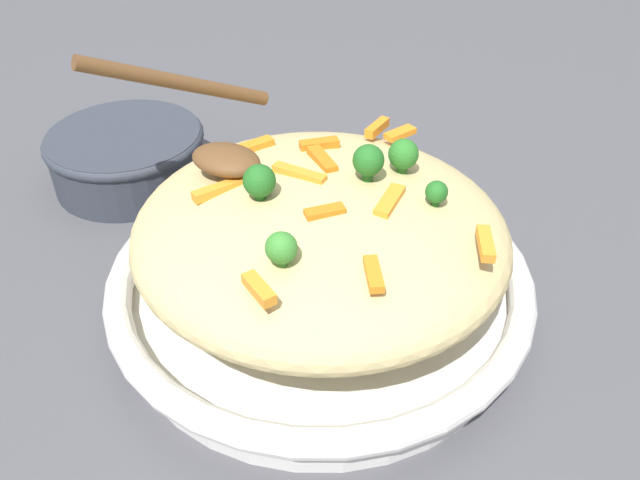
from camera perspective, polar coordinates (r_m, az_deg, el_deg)
The scene contains 22 objects.
ground_plane at distance 0.53m, azimuth 0.00°, elevation -5.98°, with size 2.40×2.40×0.00m, color #4C4C51.
serving_bowl at distance 0.52m, azimuth 0.00°, elevation -3.93°, with size 0.34×0.34×0.05m.
pasta_mound at distance 0.48m, azimuth 0.00°, elevation 0.89°, with size 0.29×0.28×0.07m, color #D1BA7A.
carrot_piece_0 at distance 0.45m, azimuth 6.22°, elevation 3.41°, with size 0.04×0.01×0.01m, color orange.
carrot_piece_1 at distance 0.52m, azimuth -0.07°, elevation 8.53°, with size 0.03×0.01×0.01m, color orange.
carrot_piece_2 at distance 0.48m, azimuth -1.87°, elevation 5.87°, with size 0.04×0.01×0.01m, color orange.
carrot_piece_3 at distance 0.50m, azimuth 0.19°, elevation 7.16°, with size 0.04×0.01×0.01m, color orange.
carrot_piece_4 at distance 0.44m, azimuth 0.43°, elevation 2.50°, with size 0.03×0.01×0.01m, color orange.
carrot_piece_5 at distance 0.38m, azimuth -5.47°, elevation -4.36°, with size 0.03×0.01×0.01m, color orange.
carrot_piece_6 at distance 0.55m, azimuth 5.12°, elevation 9.96°, with size 0.03×0.01×0.01m, color orange.
carrot_piece_7 at distance 0.53m, azimuth -6.19°, elevation 8.27°, with size 0.04×0.01×0.01m, color orange.
carrot_piece_8 at distance 0.47m, azimuth -8.84°, elevation 4.52°, with size 0.04×0.01×0.01m, color orange.
carrot_piece_9 at distance 0.40m, azimuth 4.79°, elevation -3.02°, with size 0.03×0.01×0.01m, color orange.
carrot_piece_10 at distance 0.43m, azimuth 14.62°, elevation -0.17°, with size 0.03×0.01×0.01m, color orange.
carrot_piece_11 at distance 0.55m, azimuth 7.16°, elevation 9.43°, with size 0.03×0.01×0.01m, color orange.
broccoli_floret_0 at distance 0.49m, azimuth 7.44°, elevation 7.55°, with size 0.02×0.02×0.03m.
broccoli_floret_1 at distance 0.45m, azimuth -5.42°, elevation 5.22°, with size 0.02×0.02×0.03m.
broccoli_floret_2 at distance 0.40m, azimuth -3.46°, elevation -0.73°, with size 0.02×0.02×0.02m.
broccoli_floret_3 at distance 0.47m, azimuth 4.34°, elevation 7.05°, with size 0.02×0.02×0.03m.
broccoli_floret_4 at distance 0.46m, azimuth 10.34°, elevation 4.20°, with size 0.02×0.02×0.02m.
serving_spoon at distance 0.51m, azimuth -9.96°, elevation 9.66°, with size 0.14×0.14×0.08m.
companion_bowl at distance 0.70m, azimuth -16.80°, elevation 7.37°, with size 0.16×0.16×0.06m.
Camera 1 is at (-0.18, 0.34, 0.37)m, focal length 35.89 mm.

